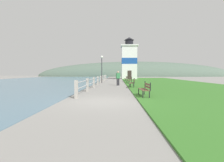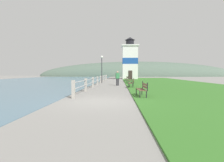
% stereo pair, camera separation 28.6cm
% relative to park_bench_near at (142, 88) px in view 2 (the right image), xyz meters
% --- Properties ---
extents(ground_plane, '(160.00, 160.00, 0.00)m').
position_rel_park_bench_near_xyz_m(ground_plane, '(-2.40, -1.70, -0.54)').
color(ground_plane, gray).
extents(grass_verge, '(12.00, 48.43, 0.06)m').
position_rel_park_bench_near_xyz_m(grass_verge, '(5.39, 14.44, -0.51)').
color(grass_verge, '#387528').
rests_on(grass_verge, ground_plane).
extents(water_strip, '(24.00, 77.48, 0.01)m').
position_rel_park_bench_near_xyz_m(water_strip, '(-16.68, 14.44, -0.53)').
color(water_strip, slate).
rests_on(water_strip, ground_plane).
extents(seawall_railing, '(0.18, 26.62, 1.06)m').
position_rel_park_bench_near_xyz_m(seawall_railing, '(-4.08, 12.52, 0.07)').
color(seawall_railing, '#A8A399').
rests_on(seawall_railing, ground_plane).
extents(park_bench_near, '(0.53, 1.62, 0.94)m').
position_rel_park_bench_near_xyz_m(park_bench_near, '(0.00, 0.00, 0.00)').
color(park_bench_near, brown).
rests_on(park_bench_near, ground_plane).
extents(park_bench_midway, '(0.69, 1.69, 0.94)m').
position_rel_park_bench_near_xyz_m(park_bench_midway, '(-0.14, 6.91, 0.00)').
color(park_bench_midway, brown).
rests_on(park_bench_midway, ground_plane).
extents(park_bench_far, '(0.59, 1.91, 0.94)m').
position_rel_park_bench_near_xyz_m(park_bench_far, '(0.03, 13.50, 0.00)').
color(park_bench_far, brown).
rests_on(park_bench_far, ground_plane).
extents(park_bench_by_lighthouse, '(0.60, 1.93, 0.94)m').
position_rel_park_bench_near_xyz_m(park_bench_by_lighthouse, '(-0.18, 19.24, 0.00)').
color(park_bench_by_lighthouse, brown).
rests_on(park_bench_by_lighthouse, ground_plane).
extents(lighthouse, '(3.98, 3.98, 9.84)m').
position_rel_park_bench_near_xyz_m(lighthouse, '(1.11, 30.86, 3.83)').
color(lighthouse, white).
rests_on(lighthouse, ground_plane).
extents(person_strolling, '(0.46, 0.36, 1.69)m').
position_rel_park_bench_near_xyz_m(person_strolling, '(-1.61, 9.65, 0.38)').
color(person_strolling, '#28282D').
rests_on(person_strolling, ground_plane).
extents(lamp_post, '(0.36, 0.36, 3.96)m').
position_rel_park_bench_near_xyz_m(lamp_post, '(-3.93, 14.51, 2.20)').
color(lamp_post, '#333338').
rests_on(lamp_post, ground_plane).
extents(distant_hillside, '(80.00, 16.00, 12.00)m').
position_rel_park_bench_near_xyz_m(distant_hillside, '(5.60, 60.59, -0.54)').
color(distant_hillside, '#566B5B').
rests_on(distant_hillside, ground_plane).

